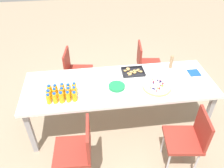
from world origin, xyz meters
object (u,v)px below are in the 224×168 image
at_px(juice_bottle_11, 56,90).
at_px(snack_tray, 133,72).
at_px(chair_near_left, 78,148).
at_px(juice_bottle_13, 69,89).
at_px(juice_bottle_4, 75,96).
at_px(fruit_pizza, 157,87).
at_px(juice_bottle_7, 62,93).
at_px(juice_bottle_9, 74,92).
at_px(party_table, 120,87).
at_px(juice_bottle_2, 61,97).
at_px(juice_bottle_12, 63,89).
at_px(juice_bottle_8, 69,93).
at_px(napkin_stack, 194,73).
at_px(juice_bottle_3, 68,97).
at_px(juice_bottle_14, 74,88).
at_px(juice_bottle_10, 50,90).
at_px(juice_bottle_5, 49,95).
at_px(juice_bottle_1, 55,98).
at_px(juice_bottle_6, 55,93).
at_px(chair_far_left, 75,70).
at_px(plate_stack, 117,86).
at_px(chair_far_right, 146,63).
at_px(juice_bottle_0, 49,99).
at_px(chair_near_right, 189,137).
at_px(cardboard_tube, 171,62).

xyz_separation_m(juice_bottle_11, snack_tray, (1.02, 0.33, -0.05)).
xyz_separation_m(chair_near_left, juice_bottle_13, (-0.08, 0.65, 0.30)).
bearing_deg(juice_bottle_4, fruit_pizza, 5.96).
bearing_deg(juice_bottle_13, juice_bottle_7, -136.66).
xyz_separation_m(juice_bottle_9, fruit_pizza, (1.03, 0.04, -0.06)).
distance_m(party_table, juice_bottle_2, 0.78).
height_order(juice_bottle_11, juice_bottle_12, juice_bottle_12).
relative_size(chair_near_left, juice_bottle_4, 6.27).
bearing_deg(juice_bottle_8, napkin_stack, 9.08).
relative_size(juice_bottle_3, juice_bottle_4, 1.11).
xyz_separation_m(juice_bottle_7, juice_bottle_14, (0.14, 0.08, -0.00)).
bearing_deg(juice_bottle_8, juice_bottle_13, 91.59).
height_order(juice_bottle_4, juice_bottle_10, juice_bottle_10).
relative_size(juice_bottle_11, napkin_stack, 0.97).
bearing_deg(juice_bottle_5, juice_bottle_1, -44.40).
height_order(juice_bottle_4, juice_bottle_5, juice_bottle_5).
relative_size(chair_near_left, juice_bottle_1, 5.72).
distance_m(juice_bottle_1, fruit_pizza, 1.26).
distance_m(juice_bottle_6, snack_tray, 1.10).
relative_size(juice_bottle_9, juice_bottle_13, 1.05).
height_order(juice_bottle_8, snack_tray, juice_bottle_8).
xyz_separation_m(party_table, juice_bottle_3, (-0.65, -0.26, 0.13)).
distance_m(juice_bottle_1, juice_bottle_2, 0.07).
height_order(chair_far_left, juice_bottle_8, juice_bottle_8).
height_order(juice_bottle_5, juice_bottle_14, juice_bottle_14).
height_order(chair_near_left, snack_tray, chair_near_left).
relative_size(plate_stack, napkin_stack, 1.39).
height_order(juice_bottle_11, juice_bottle_14, juice_bottle_11).
bearing_deg(juice_bottle_10, juice_bottle_6, -48.34).
relative_size(party_table, chair_far_left, 2.98).
distance_m(juice_bottle_5, snack_tray, 1.17).
relative_size(chair_far_right, juice_bottle_7, 5.51).
xyz_separation_m(juice_bottle_0, juice_bottle_13, (0.23, 0.15, 0.00)).
bearing_deg(juice_bottle_2, juice_bottle_10, 132.51).
xyz_separation_m(chair_near_right, juice_bottle_0, (-1.55, 0.52, 0.30)).
height_order(juice_bottle_0, napkin_stack, juice_bottle_0).
relative_size(chair_far_left, juice_bottle_12, 5.55).
bearing_deg(juice_bottle_12, fruit_pizza, -2.05).
distance_m(juice_bottle_11, cardboard_tube, 1.62).
relative_size(juice_bottle_1, napkin_stack, 0.97).
bearing_deg(juice_bottle_13, chair_far_left, 86.73).
relative_size(chair_near_left, chair_far_right, 1.00).
xyz_separation_m(juice_bottle_1, fruit_pizza, (1.26, 0.12, -0.06)).
bearing_deg(juice_bottle_5, chair_far_left, 73.36).
bearing_deg(juice_bottle_14, juice_bottle_1, -144.55).
xyz_separation_m(party_table, plate_stack, (-0.05, -0.08, 0.08)).
bearing_deg(juice_bottle_12, juice_bottle_2, -92.26).
bearing_deg(napkin_stack, chair_far_right, 124.13).
distance_m(juice_bottle_2, juice_bottle_7, 0.08).
height_order(juice_bottle_7, juice_bottle_11, juice_bottle_7).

